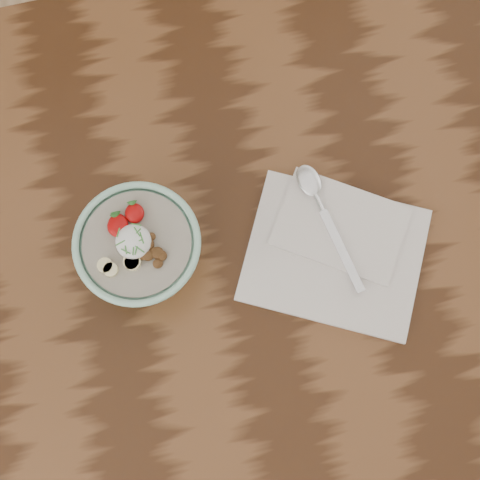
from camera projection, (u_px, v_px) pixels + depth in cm
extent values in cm
cube|color=#391E0E|center=(241.00, 240.00, 98.28)|extent=(160.00, 90.00, 4.00)
cylinder|color=#9FD6BC|center=(146.00, 257.00, 95.06)|extent=(7.41, 7.41, 1.06)
torus|color=#9FD6BC|center=(136.00, 243.00, 86.66)|extent=(16.86, 16.86, 0.97)
cylinder|color=#A49A88|center=(137.00, 244.00, 87.17)|extent=(14.30, 14.30, 0.88)
ellipsoid|color=white|center=(133.00, 242.00, 85.87)|extent=(4.66, 4.66, 2.56)
ellipsoid|color=#A70707|center=(118.00, 224.00, 86.60)|extent=(2.62, 2.88, 1.44)
cone|color=#286623|center=(116.00, 215.00, 86.58)|extent=(1.40, 1.03, 1.52)
ellipsoid|color=#A70707|center=(135.00, 213.00, 86.99)|extent=(2.51, 2.76, 1.38)
cone|color=#286623|center=(133.00, 204.00, 86.96)|extent=(1.40, 1.03, 1.52)
ellipsoid|color=#A70707|center=(118.00, 226.00, 86.52)|extent=(2.66, 2.92, 1.46)
cone|color=#286623|center=(115.00, 217.00, 86.51)|extent=(1.40, 1.03, 1.52)
cylinder|color=#F6E4A2|center=(131.00, 262.00, 85.74)|extent=(2.13, 2.13, 0.70)
cylinder|color=#F6E4A2|center=(133.00, 263.00, 85.72)|extent=(2.10, 2.10, 0.70)
cylinder|color=#F6E4A2|center=(111.00, 270.00, 85.49)|extent=(1.87, 1.87, 0.70)
cylinder|color=#F6E4A2|center=(105.00, 265.00, 85.63)|extent=(2.00, 2.00, 0.70)
ellipsoid|color=brown|center=(158.00, 263.00, 85.63)|extent=(1.87, 1.84, 0.87)
ellipsoid|color=brown|center=(151.00, 237.00, 86.54)|extent=(1.43, 1.43, 0.65)
ellipsoid|color=brown|center=(157.00, 253.00, 85.83)|extent=(2.04, 2.05, 1.06)
ellipsoid|color=brown|center=(150.00, 244.00, 86.18)|extent=(1.42, 1.63, 1.06)
ellipsoid|color=brown|center=(156.00, 252.00, 85.94)|extent=(1.79, 1.79, 0.95)
ellipsoid|color=brown|center=(148.00, 255.00, 85.77)|extent=(2.27, 2.27, 0.94)
ellipsoid|color=brown|center=(162.00, 256.00, 85.82)|extent=(1.79, 1.83, 0.91)
ellipsoid|color=brown|center=(143.00, 256.00, 85.86)|extent=(1.41, 1.25, 0.89)
cylinder|color=#418538|center=(142.00, 238.00, 84.85)|extent=(0.34, 1.59, 0.23)
cylinder|color=#418538|center=(126.00, 250.00, 84.48)|extent=(0.23, 1.13, 0.22)
cylinder|color=#418538|center=(131.00, 242.00, 84.71)|extent=(0.88, 0.63, 0.21)
cylinder|color=#418538|center=(137.00, 232.00, 85.04)|extent=(0.66, 1.45, 0.23)
cylinder|color=#418538|center=(138.00, 232.00, 85.03)|extent=(1.09, 0.85, 0.22)
cylinder|color=#418538|center=(118.00, 232.00, 85.02)|extent=(0.73, 1.17, 0.22)
cylinder|color=#418538|center=(120.00, 243.00, 84.69)|extent=(1.41, 0.54, 0.23)
cylinder|color=#418538|center=(133.00, 251.00, 84.44)|extent=(0.48, 1.06, 0.22)
cylinder|color=#418538|center=(138.00, 241.00, 84.75)|extent=(1.31, 0.38, 0.23)
cylinder|color=#418538|center=(126.00, 251.00, 84.43)|extent=(1.12, 1.00, 0.23)
cylinder|color=#418538|center=(136.00, 250.00, 84.46)|extent=(0.66, 1.10, 0.22)
cylinder|color=#418538|center=(139.00, 249.00, 84.50)|extent=(1.17, 1.30, 0.23)
cylinder|color=#418538|center=(136.00, 224.00, 85.27)|extent=(1.29, 0.69, 0.23)
cube|color=silver|center=(334.00, 255.00, 95.20)|extent=(30.86, 28.92, 0.94)
cube|color=silver|center=(341.00, 226.00, 95.44)|extent=(21.65, 20.13, 0.56)
cube|color=silver|center=(342.00, 251.00, 94.08)|extent=(3.38, 12.78, 0.39)
cylinder|color=silver|center=(318.00, 200.00, 95.66)|extent=(1.33, 3.41, 0.78)
ellipsoid|color=silver|center=(309.00, 180.00, 96.22)|extent=(4.21, 5.60, 1.06)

